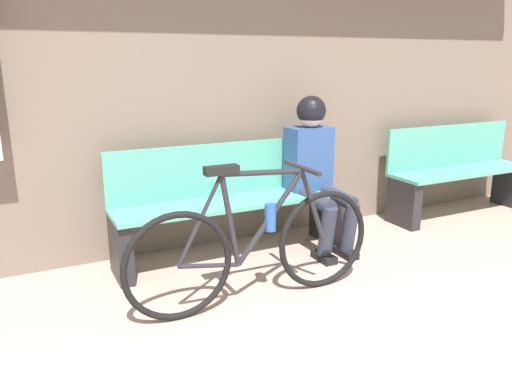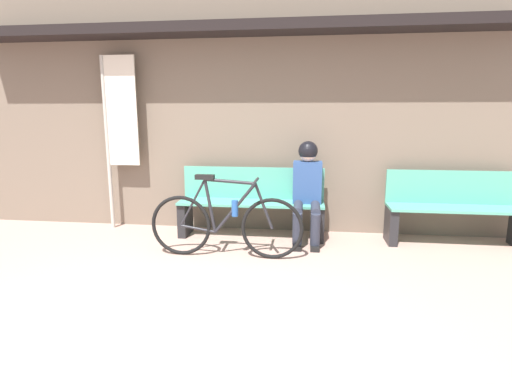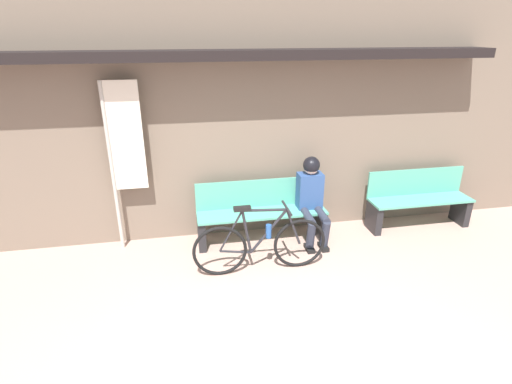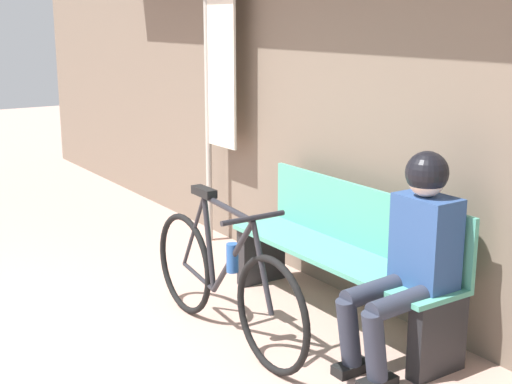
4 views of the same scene
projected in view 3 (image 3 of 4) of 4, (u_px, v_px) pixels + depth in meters
The scene contains 7 objects.
ground_plane at pixel (293, 384), 3.38m from camera, with size 24.00×24.00×0.00m, color tan.
storefront_wall at pixel (239, 119), 5.35m from camera, with size 12.00×0.56×3.20m.
park_bench_near at pixel (261, 213), 5.55m from camera, with size 1.78×0.42×0.85m.
bicycle at pixel (261, 244), 4.83m from camera, with size 1.64×0.40×0.89m.
person_seated at pixel (312, 194), 5.46m from camera, with size 0.34×0.63×1.20m.
park_bench_far at pixel (418, 201), 5.97m from camera, with size 1.53×0.42×0.85m.
banner_pole at pixel (122, 148), 4.99m from camera, with size 0.45×0.05×2.23m.
Camera 3 is at (-0.78, -2.40, 2.79)m, focal length 28.00 mm.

